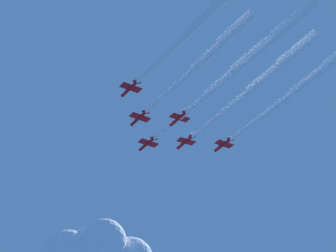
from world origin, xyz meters
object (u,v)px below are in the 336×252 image
at_px(jet_lead, 222,80).
at_px(jet_starboard_inner, 267,75).
at_px(jet_port_outer, 313,76).
at_px(jet_starboard_mid, 204,17).
at_px(jet_port_inner, 209,53).
at_px(jet_port_mid, 262,47).

bearing_deg(jet_lead, jet_starboard_inner, -24.07).
bearing_deg(jet_starboard_inner, jet_lead, 155.93).
bearing_deg(jet_lead, jet_port_outer, -21.82).
height_order(jet_starboard_mid, jet_port_outer, jet_port_outer).
xyz_separation_m(jet_port_inner, jet_starboard_inner, (22.60, 3.57, 2.36)).
xyz_separation_m(jet_port_inner, jet_port_mid, (15.34, -7.82, 0.35)).
bearing_deg(jet_port_inner, jet_port_mid, -27.01).
height_order(jet_port_inner, jet_port_outer, jet_port_outer).
distance_m(jet_lead, jet_starboard_mid, 27.21).
height_order(jet_starboard_inner, jet_starboard_mid, jet_starboard_inner).
relative_size(jet_port_inner, jet_port_mid, 0.91).
bearing_deg(jet_port_inner, jet_lead, 48.43).
distance_m(jet_starboard_inner, jet_port_mid, 13.66).
relative_size(jet_lead, jet_port_inner, 1.07).
relative_size(jet_port_inner, jet_starboard_inner, 0.89).
height_order(jet_starboard_inner, jet_port_mid, jet_starboard_inner).
height_order(jet_port_mid, jet_port_outer, jet_port_outer).
bearing_deg(jet_lead, jet_starboard_mid, -124.87).
relative_size(jet_starboard_mid, jet_port_outer, 0.88).
relative_size(jet_port_mid, jet_port_outer, 0.96).
height_order(jet_lead, jet_port_mid, jet_lead).
distance_m(jet_port_inner, jet_port_outer, 37.12).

